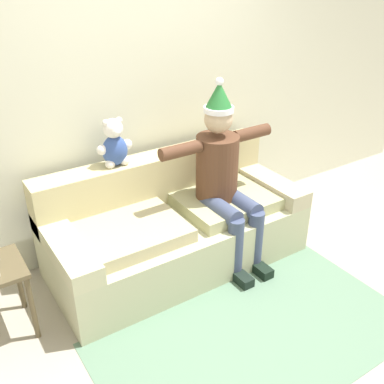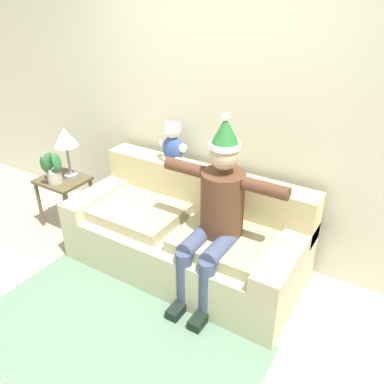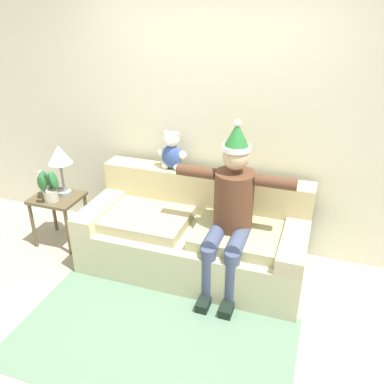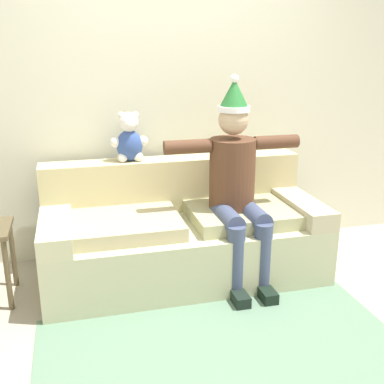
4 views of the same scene
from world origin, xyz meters
TOP-DOWN VIEW (x-y plane):
  - ground_plane at (0.00, 0.00)m, footprint 10.00×10.00m
  - back_wall at (0.00, 1.55)m, footprint 7.00×0.10m
  - couch at (0.00, 1.01)m, footprint 2.06×0.94m
  - person_seated at (0.37, 0.84)m, footprint 1.02×0.77m
  - teddy_bear at (-0.34, 1.30)m, footprint 0.29×0.17m
  - area_rug at (0.00, -0.07)m, footprint 2.14×1.21m

SIDE VIEW (x-z plane):
  - ground_plane at x=0.00m, z-range 0.00..0.00m
  - area_rug at x=0.00m, z-range 0.00..0.01m
  - couch at x=0.00m, z-range -0.10..0.74m
  - person_seated at x=0.37m, z-range 0.01..1.51m
  - teddy_bear at x=-0.34m, z-range 0.82..1.20m
  - back_wall at x=0.00m, z-range 0.00..2.70m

